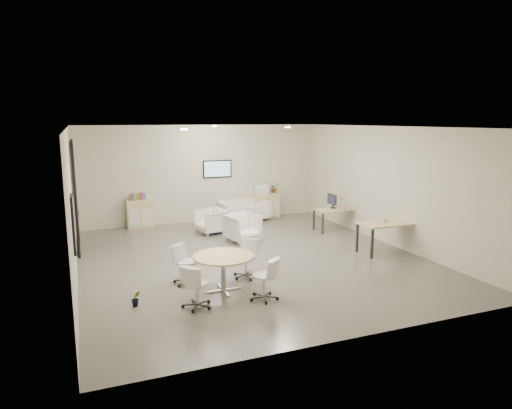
{
  "coord_description": "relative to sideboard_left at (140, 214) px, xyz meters",
  "views": [
    {
      "loc": [
        -3.83,
        -10.12,
        3.37
      ],
      "look_at": [
        0.29,
        0.4,
        1.26
      ],
      "focal_mm": 32.0,
      "sensor_mm": 36.0,
      "label": 1
    }
  ],
  "objects": [
    {
      "name": "room_shell",
      "position": [
        2.11,
        -4.27,
        1.15
      ],
      "size": [
        9.6,
        10.6,
        4.8
      ],
      "color": "#5E5C56",
      "rests_on": "ground"
    },
    {
      "name": "glass_door",
      "position": [
        -1.84,
        -1.76,
        1.06
      ],
      "size": [
        0.09,
        1.9,
        2.85
      ],
      "color": "black",
      "rests_on": "room_shell"
    },
    {
      "name": "artwork",
      "position": [
        -1.86,
        -5.87,
        1.1
      ],
      "size": [
        0.05,
        0.54,
        1.04
      ],
      "color": "black",
      "rests_on": "room_shell"
    },
    {
      "name": "wall_tv",
      "position": [
        2.61,
        0.2,
        1.3
      ],
      "size": [
        0.98,
        0.06,
        0.58
      ],
      "color": "black",
      "rests_on": "room_shell"
    },
    {
      "name": "ceiling_spots",
      "position": [
        1.91,
        -3.43,
        2.73
      ],
      "size": [
        3.14,
        4.14,
        0.03
      ],
      "color": "#FFEAC6",
      "rests_on": "room_shell"
    },
    {
      "name": "sideboard_left",
      "position": [
        0.0,
        0.0,
        0.0
      ],
      "size": [
        0.8,
        0.41,
        0.9
      ],
      "color": "tan",
      "rests_on": "room_shell"
    },
    {
      "name": "sideboard_right",
      "position": [
        4.33,
        -0.0,
        -0.02
      ],
      "size": [
        0.86,
        0.41,
        0.86
      ],
      "color": "tan",
      "rests_on": "room_shell"
    },
    {
      "name": "books",
      "position": [
        -0.04,
        0.0,
        0.56
      ],
      "size": [
        0.46,
        0.14,
        0.22
      ],
      "color": "red",
      "rests_on": "sideboard_left"
    },
    {
      "name": "printer",
      "position": [
        4.15,
        0.0,
        0.55
      ],
      "size": [
        0.5,
        0.44,
        0.31
      ],
      "rotation": [
        0.0,
        0.0,
        -0.17
      ],
      "color": "white",
      "rests_on": "sideboard_right"
    },
    {
      "name": "loveseat",
      "position": [
        3.39,
        -0.18,
        -0.11
      ],
      "size": [
        1.7,
        0.94,
        0.61
      ],
      "rotation": [
        0.0,
        0.0,
        0.08
      ],
      "color": "white",
      "rests_on": "room_shell"
    },
    {
      "name": "blue_rug",
      "position": [
        2.48,
        -1.12,
        -0.44
      ],
      "size": [
        1.64,
        1.25,
        0.01
      ],
      "primitive_type": "cube",
      "rotation": [
        0.0,
        0.0,
        -0.18
      ],
      "color": "#2D538A",
      "rests_on": "room_shell"
    },
    {
      "name": "armchair_left",
      "position": [
        1.91,
        -1.42,
        -0.05
      ],
      "size": [
        0.88,
        0.92,
        0.8
      ],
      "primitive_type": "imported",
      "rotation": [
        0.0,
        0.0,
        -1.35
      ],
      "color": "white",
      "rests_on": "room_shell"
    },
    {
      "name": "armchair_right",
      "position": [
        2.48,
        -2.65,
        -0.03
      ],
      "size": [
        0.98,
        0.94,
        0.84
      ],
      "primitive_type": "imported",
      "rotation": [
        0.0,
        0.0,
        0.24
      ],
      "color": "white",
      "rests_on": "room_shell"
    },
    {
      "name": "desk_rear",
      "position": [
        5.57,
        -2.5,
        0.15
      ],
      "size": [
        1.33,
        0.73,
        0.67
      ],
      "rotation": [
        0.0,
        0.0,
        0.07
      ],
      "color": "tan",
      "rests_on": "room_shell"
    },
    {
      "name": "desk_front",
      "position": [
        5.57,
        -5.05,
        0.26
      ],
      "size": [
        1.52,
        0.79,
        0.78
      ],
      "rotation": [
        0.0,
        0.0,
        -0.03
      ],
      "color": "tan",
      "rests_on": "room_shell"
    },
    {
      "name": "monitor",
      "position": [
        5.53,
        -2.35,
        0.46
      ],
      "size": [
        0.2,
        0.5,
        0.44
      ],
      "color": "black",
      "rests_on": "desk_rear"
    },
    {
      "name": "round_table",
      "position": [
        0.83,
        -6.1,
        0.2
      ],
      "size": [
        1.21,
        1.21,
        0.73
      ],
      "color": "tan",
      "rests_on": "room_shell"
    },
    {
      "name": "meeting_chairs",
      "position": [
        0.83,
        -6.1,
        -0.04
      ],
      "size": [
        2.19,
        2.19,
        0.82
      ],
      "color": "white",
      "rests_on": "room_shell"
    },
    {
      "name": "plant_cabinet",
      "position": [
        4.62,
        0.03,
        0.53
      ],
      "size": [
        0.36,
        0.38,
        0.25
      ],
      "primitive_type": "imported",
      "rotation": [
        0.0,
        0.0,
        0.29
      ],
      "color": "#3F7F3F",
      "rests_on": "sideboard_right"
    },
    {
      "name": "plant_floor",
      "position": [
        -0.89,
        -6.24,
        -0.38
      ],
      "size": [
        0.23,
        0.33,
        0.13
      ],
      "primitive_type": "imported",
      "rotation": [
        0.0,
        0.0,
        0.26
      ],
      "color": "#3F7F3F",
      "rests_on": "room_shell"
    },
    {
      "name": "cup",
      "position": [
        5.53,
        -4.96,
        0.4
      ],
      "size": [
        0.14,
        0.12,
        0.13
      ],
      "primitive_type": "imported",
      "rotation": [
        0.0,
        0.0,
        0.19
      ],
      "color": "white",
      "rests_on": "desk_front"
    }
  ]
}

